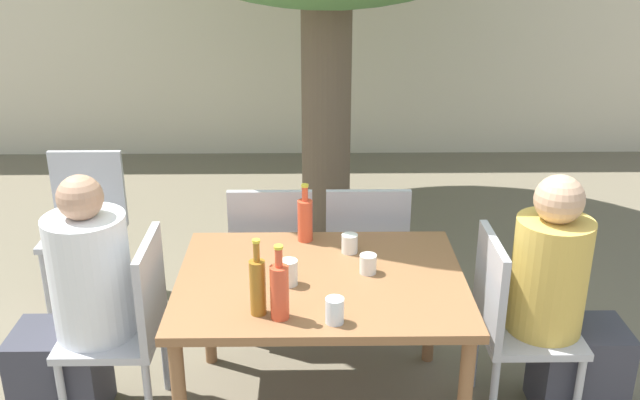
# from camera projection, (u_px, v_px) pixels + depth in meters

# --- Properties ---
(cafe_building_wall) EXTENTS (10.00, 0.08, 2.80)m
(cafe_building_wall) POSITION_uv_depth(u_px,v_px,m) (314.00, 10.00, 6.68)
(cafe_building_wall) COLOR beige
(cafe_building_wall) RESTS_ON ground_plane
(dining_table_front) EXTENTS (1.28, 0.97, 0.73)m
(dining_table_front) POSITION_uv_depth(u_px,v_px,m) (321.00, 293.00, 3.20)
(dining_table_front) COLOR brown
(dining_table_front) RESTS_ON ground_plane
(patio_chair_0) EXTENTS (0.44, 0.44, 0.91)m
(patio_chair_0) POSITION_uv_depth(u_px,v_px,m) (129.00, 320.00, 3.23)
(patio_chair_0) COLOR #B2B2B7
(patio_chair_0) RESTS_ON ground_plane
(patio_chair_1) EXTENTS (0.44, 0.44, 0.91)m
(patio_chair_1) POSITION_uv_depth(u_px,v_px,m) (511.00, 317.00, 3.26)
(patio_chair_1) COLOR #B2B2B7
(patio_chair_1) RESTS_ON ground_plane
(patio_chair_2) EXTENTS (0.44, 0.44, 0.91)m
(patio_chair_2) POSITION_uv_depth(u_px,v_px,m) (272.00, 250.00, 3.91)
(patio_chair_2) COLOR #B2B2B7
(patio_chair_2) RESTS_ON ground_plane
(patio_chair_3) EXTENTS (0.44, 0.44, 0.91)m
(patio_chair_3) POSITION_uv_depth(u_px,v_px,m) (365.00, 250.00, 3.92)
(patio_chair_3) COLOR #B2B2B7
(patio_chair_3) RESTS_ON ground_plane
(patio_chair_4) EXTENTS (0.44, 0.44, 0.91)m
(patio_chair_4) POSITION_uv_depth(u_px,v_px,m) (86.00, 219.00, 4.32)
(patio_chair_4) COLOR #B2B2B7
(patio_chair_4) RESTS_ON ground_plane
(person_seated_0) EXTENTS (0.58, 0.36, 1.21)m
(person_seated_0) POSITION_uv_depth(u_px,v_px,m) (77.00, 315.00, 3.22)
(person_seated_0) COLOR #383842
(person_seated_0) RESTS_ON ground_plane
(person_seated_1) EXTENTS (0.57, 0.34, 1.20)m
(person_seated_1) POSITION_uv_depth(u_px,v_px,m) (563.00, 312.00, 3.25)
(person_seated_1) COLOR #383842
(person_seated_1) RESTS_ON ground_plane
(soda_bottle_0) EXTENTS (0.08, 0.08, 0.32)m
(soda_bottle_0) POSITION_uv_depth(u_px,v_px,m) (280.00, 290.00, 2.80)
(soda_bottle_0) COLOR #DB4C2D
(soda_bottle_0) RESTS_ON dining_table_front
(soda_bottle_1) EXTENTS (0.07, 0.07, 0.29)m
(soda_bottle_1) POSITION_uv_depth(u_px,v_px,m) (305.00, 219.00, 3.49)
(soda_bottle_1) COLOR #DB4C2D
(soda_bottle_1) RESTS_ON dining_table_front
(amber_bottle_2) EXTENTS (0.07, 0.07, 0.33)m
(amber_bottle_2) POSITION_uv_depth(u_px,v_px,m) (258.00, 285.00, 2.83)
(amber_bottle_2) COLOR #9E661E
(amber_bottle_2) RESTS_ON dining_table_front
(drinking_glass_0) EXTENTS (0.08, 0.08, 0.11)m
(drinking_glass_0) POSITION_uv_depth(u_px,v_px,m) (289.00, 272.00, 3.09)
(drinking_glass_0) COLOR silver
(drinking_glass_0) RESTS_ON dining_table_front
(drinking_glass_1) EXTENTS (0.08, 0.08, 0.09)m
(drinking_glass_1) POSITION_uv_depth(u_px,v_px,m) (350.00, 243.00, 3.39)
(drinking_glass_1) COLOR silver
(drinking_glass_1) RESTS_ON dining_table_front
(drinking_glass_2) EXTENTS (0.08, 0.08, 0.09)m
(drinking_glass_2) POSITION_uv_depth(u_px,v_px,m) (368.00, 264.00, 3.19)
(drinking_glass_2) COLOR silver
(drinking_glass_2) RESTS_ON dining_table_front
(drinking_glass_3) EXTENTS (0.07, 0.07, 0.11)m
(drinking_glass_3) POSITION_uv_depth(u_px,v_px,m) (335.00, 311.00, 2.80)
(drinking_glass_3) COLOR white
(drinking_glass_3) RESTS_ON dining_table_front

